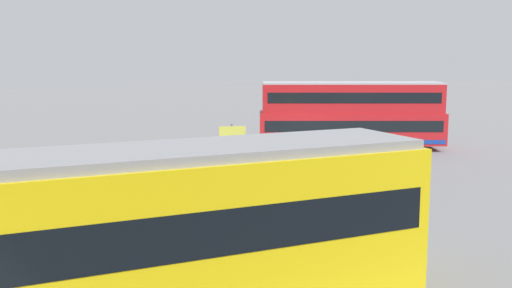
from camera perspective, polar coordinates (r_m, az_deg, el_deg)
The scene contains 7 objects.
ground_plane at distance 30.95m, azimuth 5.16°, elevation -1.63°, with size 160.00×160.00×0.00m, color gray.
double_decker_bus at distance 34.87m, azimuth 9.15°, elevation 2.77°, with size 10.92×4.96×3.94m.
tram_yellow at distance 11.93m, azimuth -14.58°, elevation -9.05°, with size 13.98×5.06×3.61m.
pedestrian_near_railing at distance 25.74m, azimuth 3.56°, elevation -1.35°, with size 0.42×0.42×1.77m.
pedestrian_crossing at distance 21.78m, azimuth 9.38°, elevation -3.53°, with size 0.44×0.44×1.61m.
pedestrian_railing at distance 26.32m, azimuth 7.17°, elevation -1.83°, with size 6.77×0.85×1.08m.
info_sign at distance 25.53m, azimuth -2.30°, elevation 0.25°, with size 1.16×0.15×2.53m.
Camera 1 is at (10.09, 28.76, 5.41)m, focal length 41.37 mm.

